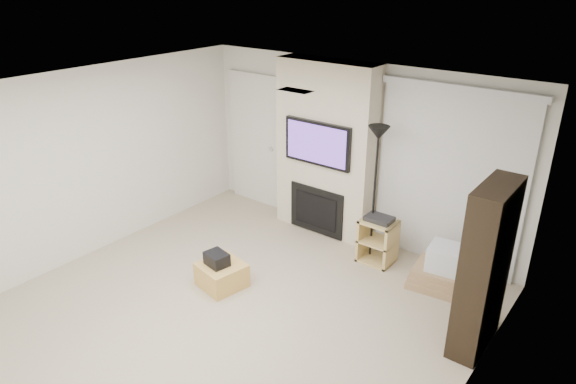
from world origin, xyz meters
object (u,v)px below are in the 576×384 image
Objects in this scene: floor_lamp at (377,156)px; bookshelf at (485,269)px; ottoman at (222,275)px; av_stand at (378,238)px; box_stack at (446,272)px.

bookshelf is at bearing -27.71° from floor_lamp.
ottoman is 0.27× the size of floor_lamp.
av_stand is (1.23, 1.69, 0.20)m from ottoman.
bookshelf is at bearing -52.29° from box_stack.
floor_lamp reaches higher than bookshelf.
ottoman is 2.10m from av_stand.
box_stack is at bearing -4.32° from floor_lamp.
ottoman is 2.75m from box_stack.
ottoman is 0.76× the size of av_stand.
floor_lamp is 1.02× the size of bookshelf.
floor_lamp is at bearing 152.29° from bookshelf.
ottoman is at bearing -142.80° from box_stack.
ottoman is 3.04m from bookshelf.
box_stack is 1.25m from bookshelf.
floor_lamp reaches higher than box_stack.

